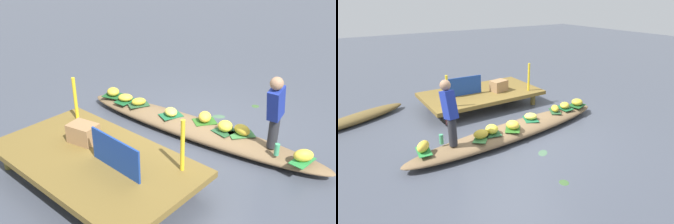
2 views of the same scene
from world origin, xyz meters
The scene contains 27 objects.
canal_water centered at (0.00, 0.00, 0.00)m, with size 40.00×40.00×0.00m, color #414652.
dock_platform centered at (0.27, 2.09, 0.34)m, with size 3.20×1.80×0.40m.
vendor_boat centered at (0.00, 0.00, 0.13)m, with size 5.04×0.75×0.26m, color brown.
leaf_mat_0 centered at (1.29, 0.14, 0.26)m, with size 0.41×0.23×0.01m, color #27502D.
banana_bunch_0 centered at (1.29, 0.14, 0.34)m, with size 0.29×0.18×0.15m, color gold.
leaf_mat_1 centered at (1.64, 0.18, 0.26)m, with size 0.42×0.29×0.01m, color #18572C.
banana_bunch_1 centered at (1.64, 0.18, 0.34)m, with size 0.30×0.22×0.15m, color yellow.
leaf_mat_2 centered at (-0.14, -0.14, 0.26)m, with size 0.40×0.30×0.01m, color #2D6620.
banana_bunch_2 centered at (-0.14, -0.14, 0.36)m, with size 0.29×0.23×0.19m, color yellow.
leaf_mat_3 centered at (0.50, 0.07, 0.26)m, with size 0.41×0.30×0.01m, color #1C613A.
banana_bunch_3 centered at (0.50, 0.07, 0.33)m, with size 0.29×0.23×0.15m, color #F9E354.
leaf_mat_4 centered at (-0.62, -0.08, 0.26)m, with size 0.37×0.34×0.01m, color #255430.
banana_bunch_4 centered at (-0.62, -0.08, 0.36)m, with size 0.26×0.26×0.19m, color yellow.
leaf_mat_5 centered at (2.05, 0.15, 0.26)m, with size 0.40×0.33×0.01m, color #1B5123.
banana_bunch_5 centered at (2.05, 0.15, 0.35)m, with size 0.29×0.25×0.17m, color gold.
leaf_mat_6 centered at (-2.04, -0.05, 0.26)m, with size 0.43×0.24×0.01m, color #28823B.
banana_bunch_6 centered at (-2.04, -0.05, 0.36)m, with size 0.31×0.18×0.20m, color yellow.
leaf_mat_7 centered at (-0.91, -0.16, 0.26)m, with size 0.43×0.26×0.01m, color #3A783D.
banana_bunch_7 centered at (-0.91, -0.16, 0.35)m, with size 0.30×0.20×0.18m, color gold.
vendor_person centered at (-1.49, -0.06, 0.96)m, with size 0.21×0.41×1.25m.
water_bottle centered at (-1.65, 0.05, 0.36)m, with size 0.08×0.08×0.20m, color #45A771.
market_banner centered at (-0.23, 2.09, 0.65)m, with size 0.98×0.03×0.50m, color navy.
railing_post_west centered at (-0.93, 1.49, 0.79)m, with size 0.06×0.06×0.78m, color yellow.
railing_post_east centered at (1.47, 1.49, 0.79)m, with size 0.06×0.06×0.78m, color yellow.
produce_crate centered at (0.74, 1.91, 0.55)m, with size 0.44×0.32×0.30m, color #98724A.
drifting_plant_0 centered at (0.06, -0.93, 0.00)m, with size 0.26×0.17×0.01m, color #45684B.
drifting_plant_1 centered at (-0.26, -1.87, 0.00)m, with size 0.17×0.16×0.01m, color #3A5C2E.
Camera 1 is at (-3.58, 4.83, 3.36)m, focal length 39.22 mm.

